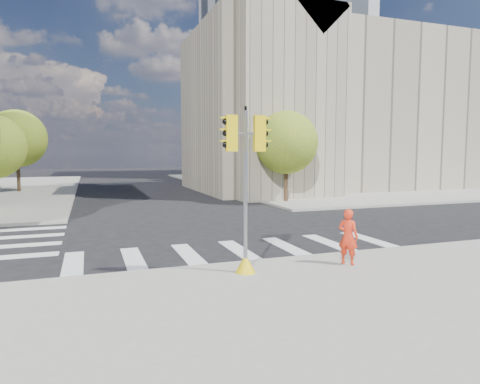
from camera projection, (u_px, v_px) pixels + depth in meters
name	position (u px, v px, depth m)	size (l,w,h in m)	color
ground	(224.00, 239.00, 16.89)	(160.00, 160.00, 0.00)	black
sidewalk_near	(438.00, 370.00, 6.56)	(30.00, 14.00, 0.15)	gray
sidewalk_far_right	(324.00, 182.00, 47.95)	(28.00, 40.00, 0.15)	gray
civic_building	(323.00, 110.00, 39.35)	(26.00, 16.00, 19.39)	gray
office_tower	(281.00, 72.00, 62.24)	(20.00, 18.00, 30.00)	#9EA0A3
tree_lw_far	(17.00, 139.00, 35.48)	(4.80, 4.80, 6.95)	#382616
tree_re_near	(286.00, 143.00, 28.40)	(4.20, 4.20, 6.16)	#382616
tree_re_mid	(230.00, 142.00, 39.63)	(4.60, 4.60, 6.66)	#382616
tree_re_far	(198.00, 148.00, 50.93)	(4.00, 4.00, 5.88)	#382616
lamp_near	(269.00, 137.00, 32.27)	(0.35, 0.18, 8.11)	black
lamp_far	(217.00, 141.00, 45.40)	(0.35, 0.18, 8.11)	black
traffic_signal	(246.00, 204.00, 11.46)	(1.08, 0.56, 4.47)	yellow
photographer	(348.00, 237.00, 12.44)	(0.59, 0.39, 1.63)	red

